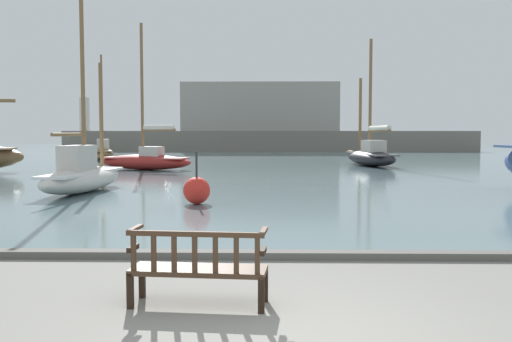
{
  "coord_description": "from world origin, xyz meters",
  "views": [
    {
      "loc": [
        -0.18,
        -5.28,
        2.05
      ],
      "look_at": [
        -0.5,
        10.0,
        1.0
      ],
      "focal_mm": 40.0,
      "sensor_mm": 36.0,
      "label": 1
    }
  ],
  "objects_px": {
    "sailboat_mid_port": "(103,151)",
    "sailboat_centre_channel": "(82,175)",
    "channel_buoy": "(197,190)",
    "park_bench": "(198,267)",
    "sailboat_far_starboard": "(371,155)",
    "sailboat_outer_starboard": "(146,159)"
  },
  "relations": [
    {
      "from": "sailboat_centre_channel",
      "to": "channel_buoy",
      "type": "distance_m",
      "value": 5.1
    },
    {
      "from": "park_bench",
      "to": "sailboat_mid_port",
      "type": "xyz_separation_m",
      "value": [
        -11.2,
        34.67,
        0.2
      ]
    },
    {
      "from": "channel_buoy",
      "to": "sailboat_centre_channel",
      "type": "bearing_deg",
      "value": 143.93
    },
    {
      "from": "sailboat_mid_port",
      "to": "sailboat_far_starboard",
      "type": "relative_size",
      "value": 1.03
    },
    {
      "from": "park_bench",
      "to": "sailboat_centre_channel",
      "type": "distance_m",
      "value": 12.98
    },
    {
      "from": "park_bench",
      "to": "sailboat_mid_port",
      "type": "relative_size",
      "value": 0.22
    },
    {
      "from": "park_bench",
      "to": "channel_buoy",
      "type": "xyz_separation_m",
      "value": [
        -1.13,
        8.87,
        -0.02
      ]
    },
    {
      "from": "sailboat_far_starboard",
      "to": "sailboat_mid_port",
      "type": "bearing_deg",
      "value": 156.16
    },
    {
      "from": "sailboat_mid_port",
      "to": "channel_buoy",
      "type": "xyz_separation_m",
      "value": [
        10.08,
        -25.81,
        -0.22
      ]
    },
    {
      "from": "sailboat_mid_port",
      "to": "sailboat_centre_channel",
      "type": "height_order",
      "value": "sailboat_mid_port"
    },
    {
      "from": "sailboat_mid_port",
      "to": "sailboat_centre_channel",
      "type": "xyz_separation_m",
      "value": [
        5.96,
        -22.8,
        -0.01
      ]
    },
    {
      "from": "sailboat_far_starboard",
      "to": "sailboat_centre_channel",
      "type": "height_order",
      "value": "sailboat_far_starboard"
    },
    {
      "from": "sailboat_far_starboard",
      "to": "sailboat_centre_channel",
      "type": "distance_m",
      "value": 19.13
    },
    {
      "from": "park_bench",
      "to": "sailboat_far_starboard",
      "type": "distance_m",
      "value": 27.57
    },
    {
      "from": "park_bench",
      "to": "sailboat_centre_channel",
      "type": "bearing_deg",
      "value": 113.85
    },
    {
      "from": "sailboat_mid_port",
      "to": "channel_buoy",
      "type": "relative_size",
      "value": 5.24
    },
    {
      "from": "sailboat_far_starboard",
      "to": "sailboat_centre_channel",
      "type": "relative_size",
      "value": 1.15
    },
    {
      "from": "park_bench",
      "to": "sailboat_outer_starboard",
      "type": "distance_m",
      "value": 23.58
    },
    {
      "from": "sailboat_far_starboard",
      "to": "sailboat_outer_starboard",
      "type": "xyz_separation_m",
      "value": [
        -12.37,
        -3.79,
        -0.09
      ]
    },
    {
      "from": "sailboat_outer_starboard",
      "to": "channel_buoy",
      "type": "bearing_deg",
      "value": -72.54
    },
    {
      "from": "park_bench",
      "to": "sailboat_far_starboard",
      "type": "height_order",
      "value": "sailboat_far_starboard"
    },
    {
      "from": "park_bench",
      "to": "sailboat_mid_port",
      "type": "bearing_deg",
      "value": 107.91
    }
  ]
}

